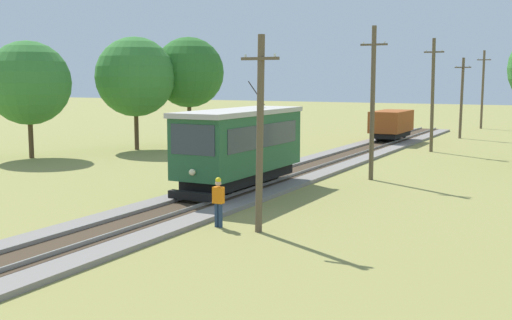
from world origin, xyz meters
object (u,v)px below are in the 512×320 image
(tree_right_near, at_px, (135,77))
(utility_pole_mid, at_px, (373,102))
(utility_pole_near_tram, at_px, (260,132))
(tree_left_far, at_px, (28,83))
(utility_pole_distant, at_px, (462,97))
(utility_pole_horizon, at_px, (483,89))
(red_tram, at_px, (240,145))
(utility_pole_far, at_px, (433,94))
(freight_car, at_px, (391,124))
(tree_right_far, at_px, (189,72))
(track_worker, at_px, (218,200))

(tree_right_near, bearing_deg, utility_pole_mid, -15.98)
(utility_pole_near_tram, bearing_deg, tree_left_far, 154.05)
(utility_pole_near_tram, bearing_deg, utility_pole_distant, 90.00)
(utility_pole_mid, relative_size, utility_pole_horizon, 0.97)
(red_tram, distance_m, tree_right_near, 19.66)
(utility_pole_mid, height_order, utility_pole_horizon, utility_pole_horizon)
(utility_pole_far, bearing_deg, freight_car, 130.43)
(red_tram, height_order, tree_left_far, tree_left_far)
(utility_pole_distant, relative_size, utility_pole_horizon, 0.86)
(tree_left_far, bearing_deg, utility_pole_horizon, 60.39)
(freight_car, distance_m, utility_pole_horizon, 19.84)
(utility_pole_horizon, bearing_deg, utility_pole_mid, -90.00)
(tree_right_near, bearing_deg, tree_left_far, -113.13)
(tree_right_near, bearing_deg, tree_right_far, 60.32)
(tree_right_far, bearing_deg, utility_pole_distant, 43.57)
(red_tram, relative_size, track_worker, 4.79)
(freight_car, xyz_separation_m, utility_pole_far, (4.31, -5.06, 2.57))
(utility_pole_distant, bearing_deg, tree_right_near, -133.88)
(utility_pole_distant, bearing_deg, utility_pole_near_tram, -90.00)
(red_tram, distance_m, utility_pole_near_tram, 7.83)
(red_tram, xyz_separation_m, tree_left_far, (-18.43, 4.65, 2.75))
(freight_car, xyz_separation_m, tree_right_near, (-15.35, -13.63, 3.80))
(utility_pole_far, bearing_deg, track_worker, -93.34)
(red_tram, xyz_separation_m, tree_right_near, (-15.35, 11.86, 3.16))
(red_tram, xyz_separation_m, freight_car, (-0.00, 25.49, -0.64))
(utility_pole_near_tram, xyz_separation_m, tree_left_far, (-22.74, 11.07, 1.50))
(utility_pole_near_tram, height_order, tree_right_far, tree_right_far)
(utility_pole_near_tram, distance_m, tree_right_near, 26.91)
(utility_pole_far, bearing_deg, red_tram, -101.91)
(freight_car, xyz_separation_m, utility_pole_mid, (4.31, -19.26, 2.48))
(red_tram, distance_m, utility_pole_mid, 7.80)
(utility_pole_near_tram, relative_size, tree_left_far, 0.87)
(tree_left_far, bearing_deg, utility_pole_far, 34.75)
(tree_right_far, bearing_deg, freight_car, 36.71)
(utility_pole_near_tram, xyz_separation_m, tree_right_near, (-19.66, 18.27, 1.92))
(tree_left_far, bearing_deg, freight_car, 48.51)
(utility_pole_horizon, distance_m, tree_left_far, 46.04)
(utility_pole_distant, xyz_separation_m, tree_left_far, (-22.74, -27.65, 1.32))
(freight_car, height_order, utility_pole_distant, utility_pole_distant)
(tree_left_far, bearing_deg, track_worker, -27.89)
(utility_pole_distant, relative_size, tree_right_far, 0.84)
(utility_pole_near_tram, bearing_deg, utility_pole_horizon, 90.00)
(utility_pole_mid, xyz_separation_m, utility_pole_far, (0.00, 14.20, 0.08))
(red_tram, height_order, tree_right_far, tree_right_far)
(freight_car, height_order, tree_right_far, tree_right_far)
(freight_car, relative_size, utility_pole_distant, 0.74)
(tree_right_near, bearing_deg, utility_pole_near_tram, -42.90)
(utility_pole_near_tram, relative_size, utility_pole_horizon, 0.82)
(track_worker, xyz_separation_m, tree_left_far, (-21.17, 11.20, 3.96))
(utility_pole_far, bearing_deg, utility_pole_near_tram, -90.00)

